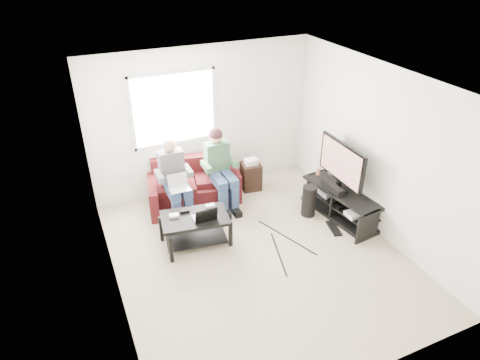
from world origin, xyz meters
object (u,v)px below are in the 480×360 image
at_px(tv_stand, 340,205).
at_px(tv, 341,163).
at_px(coffee_table, 195,224).
at_px(sofa, 194,186).
at_px(subwoofer, 309,201).
at_px(end_table, 251,175).

height_order(tv_stand, tv, tv).
bearing_deg(tv_stand, coffee_table, 173.55).
bearing_deg(sofa, tv, -33.27).
xyz_separation_m(subwoofer, end_table, (-0.52, 1.18, 0.00)).
bearing_deg(tv_stand, tv, 91.47).
bearing_deg(tv, sofa, 146.73).
bearing_deg(sofa, coffee_table, -107.75).
xyz_separation_m(sofa, end_table, (1.09, -0.03, -0.02)).
distance_m(tv, subwoofer, 0.83).
distance_m(sofa, end_table, 1.09).
bearing_deg(end_table, subwoofer, -66.33).
distance_m(subwoofer, end_table, 1.29).
height_order(coffee_table, subwoofer, subwoofer).
height_order(tv, subwoofer, tv).
distance_m(coffee_table, end_table, 1.87).
xyz_separation_m(sofa, coffee_table, (-0.38, -1.18, 0.07)).
height_order(sofa, tv, tv).
height_order(sofa, coffee_table, sofa).
bearing_deg(tv_stand, subwoofer, 151.37).
bearing_deg(end_table, tv_stand, -55.76).
xyz_separation_m(tv_stand, tv, (-0.00, 0.10, 0.73)).
distance_m(coffee_table, subwoofer, 1.99).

